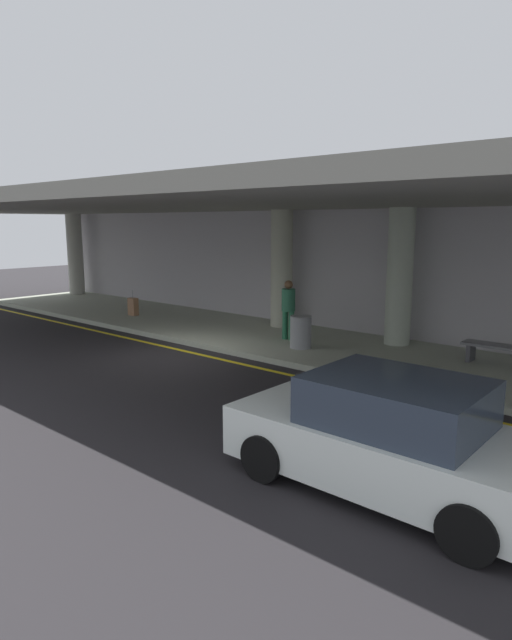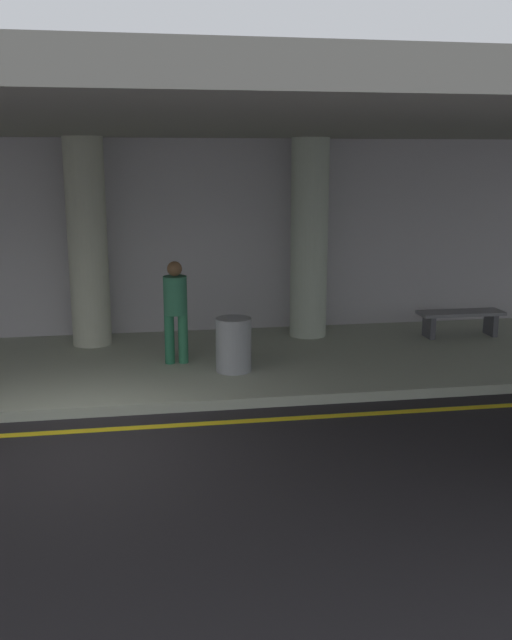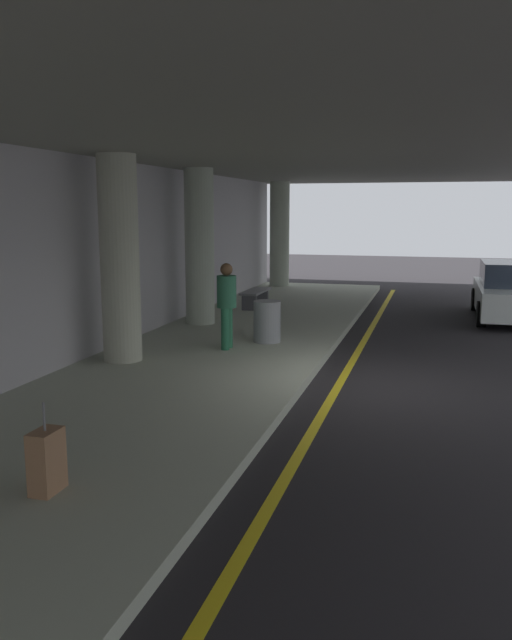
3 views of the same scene
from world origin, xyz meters
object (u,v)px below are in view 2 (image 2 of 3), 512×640
at_px(support_column_center, 309,239).
at_px(traveler_with_luggage, 175,305).
at_px(bench_metal, 461,318).
at_px(support_column_left_mid, 88,243).
at_px(trash_bin_steel, 234,345).

distance_m(support_column_center, traveler_with_luggage, 3.10).
relative_size(support_column_center, bench_metal, 2.28).
xyz_separation_m(support_column_left_mid, trash_bin_steel, (2.29, -2.10, -1.40)).
bearing_deg(traveler_with_luggage, bench_metal, 172.90).
bearing_deg(bench_metal, support_column_center, 168.34).
distance_m(support_column_left_mid, trash_bin_steel, 3.41).
xyz_separation_m(support_column_left_mid, support_column_center, (4.00, 0.00, 0.00)).
bearing_deg(trash_bin_steel, bench_metal, 18.63).
height_order(traveler_with_luggage, trash_bin_steel, traveler_with_luggage).
height_order(support_column_left_mid, bench_metal, support_column_left_mid).
bearing_deg(support_column_left_mid, support_column_center, 0.00).
xyz_separation_m(support_column_left_mid, traveler_with_luggage, (1.43, -1.51, -0.86)).
bearing_deg(traveler_with_luggage, trash_bin_steel, 128.76).
bearing_deg(trash_bin_steel, traveler_with_luggage, 145.73).
bearing_deg(traveler_with_luggage, support_column_center, -166.44).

